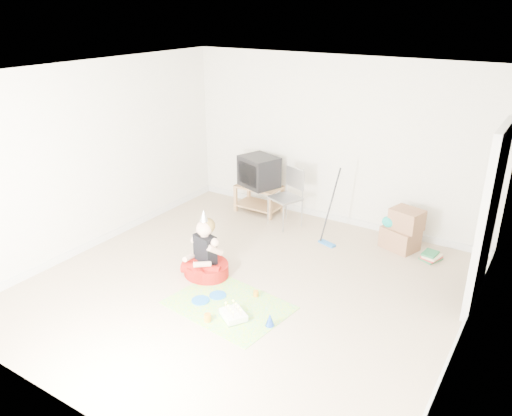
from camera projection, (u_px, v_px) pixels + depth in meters
The scene contains 16 objects.
ground at pixel (246, 286), 6.24m from camera, with size 5.00×5.00×0.00m, color tan.
doorway_recess at pixel (489, 222), 5.56m from camera, with size 0.02×0.90×2.05m, color black.
tv_stand at pixel (259, 196), 8.38m from camera, with size 0.74×0.47×0.46m.
crt_tv at pixel (259, 171), 8.21m from camera, with size 0.59×0.48×0.50m, color black.
folding_chair at pixel (285, 198), 7.78m from camera, with size 0.56×0.54×0.96m.
cardboard_boxes at pixel (402, 230), 7.10m from camera, with size 0.59×0.50×0.61m.
floor_mop at pixel (328, 228), 7.22m from camera, with size 0.29×0.36×1.10m.
book_pile at pixel (432, 256), 6.86m from camera, with size 0.30×0.33×0.12m.
seated_woman at pixel (206, 261), 6.44m from camera, with size 0.77×0.77×0.92m.
party_mat at pixel (229, 305), 5.85m from camera, with size 1.36×0.98×0.01m, color #F93499.
birthday_cake at pixel (233, 315), 5.59m from camera, with size 0.37×0.35×0.14m.
blue_plate_near at pixel (218, 295), 6.03m from camera, with size 0.21×0.21×0.01m, color blue.
blue_plate_far at pixel (201, 300), 5.93m from camera, with size 0.22×0.22×0.01m, color blue.
orange_cup_near at pixel (256, 293), 6.01m from camera, with size 0.06×0.06×0.07m, color orange.
orange_cup_far at pixel (208, 318), 5.54m from camera, with size 0.08×0.08×0.09m, color orange.
blue_party_hat at pixel (270, 320), 5.45m from camera, with size 0.10×0.10×0.15m, color blue.
Camera 1 is at (3.00, -4.49, 3.29)m, focal length 35.00 mm.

